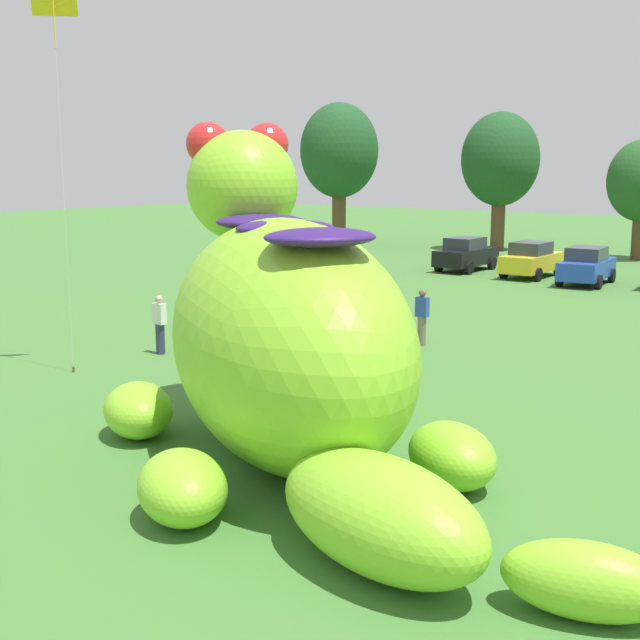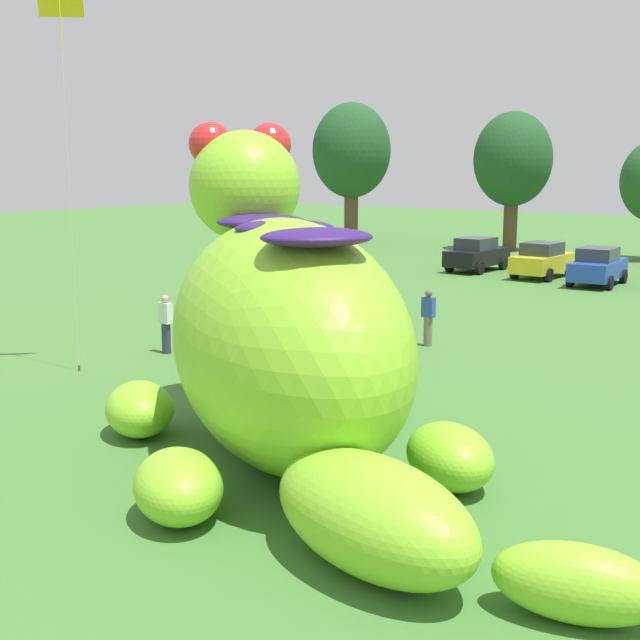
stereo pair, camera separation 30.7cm
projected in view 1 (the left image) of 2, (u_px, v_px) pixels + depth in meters
ground_plane at (317, 491)px, 14.03m from camera, size 160.00×160.00×0.00m
giant_inflatable_creature at (287, 338)px, 15.17m from camera, size 12.04×8.56×6.28m
car_black at (466, 254)px, 43.00m from camera, size 1.95×4.10×1.72m
car_yellow at (532, 260)px, 40.49m from camera, size 2.00×4.13×1.72m
car_blue at (587, 266)px, 38.02m from camera, size 2.28×4.26×1.72m
tree_far_left at (339, 152)px, 57.62m from camera, size 5.39×5.39×9.56m
tree_left at (500, 160)px, 52.41m from camera, size 4.86×4.86×8.63m
spectator_near_inflatable at (422, 318)px, 25.18m from camera, size 0.38×0.26×1.71m
spectator_wandering at (160, 325)px, 24.04m from camera, size 0.38×0.26×1.71m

